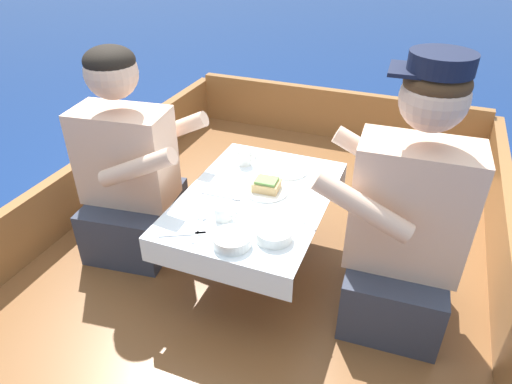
% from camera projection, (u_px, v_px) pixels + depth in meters
% --- Properties ---
extents(ground_plane, '(60.00, 60.00, 0.00)m').
position_uv_depth(ground_plane, '(258.00, 302.00, 2.22)').
color(ground_plane, navy).
extents(boat_deck, '(2.07, 3.00, 0.25)m').
position_uv_depth(boat_deck, '(258.00, 283.00, 2.15)').
color(boat_deck, brown).
rests_on(boat_deck, ground_plane).
extents(gunwale_port, '(0.06, 3.00, 0.29)m').
position_uv_depth(gunwale_port, '(74.00, 194.00, 2.32)').
color(gunwale_port, '#936033').
rests_on(gunwale_port, boat_deck).
extents(gunwale_starboard, '(0.06, 3.00, 0.29)m').
position_uv_depth(gunwale_starboard, '(510.00, 300.00, 1.70)').
color(gunwale_starboard, '#936033').
rests_on(gunwale_starboard, boat_deck).
extents(bow_coaming, '(1.95, 0.06, 0.34)m').
position_uv_depth(bow_coaming, '(335.00, 114.00, 3.15)').
color(bow_coaming, '#936033').
rests_on(bow_coaming, boat_deck).
extents(cockpit_table, '(0.58, 0.83, 0.38)m').
position_uv_depth(cockpit_table, '(256.00, 204.00, 1.89)').
color(cockpit_table, '#B2B2B7').
rests_on(cockpit_table, boat_deck).
extents(person_port, '(0.56, 0.50, 0.94)m').
position_uv_depth(person_port, '(130.00, 174.00, 2.02)').
color(person_port, '#333847').
rests_on(person_port, boat_deck).
extents(person_starboard, '(0.54, 0.46, 1.04)m').
position_uv_depth(person_starboard, '(405.00, 225.00, 1.63)').
color(person_starboard, '#333847').
rests_on(person_starboard, boat_deck).
extents(plate_sandwich, '(0.19, 0.19, 0.01)m').
position_uv_depth(plate_sandwich, '(267.00, 190.00, 1.89)').
color(plate_sandwich, silver).
rests_on(plate_sandwich, cockpit_table).
extents(plate_bread, '(0.17, 0.17, 0.01)m').
position_uv_depth(plate_bread, '(289.00, 170.00, 2.03)').
color(plate_bread, silver).
rests_on(plate_bread, cockpit_table).
extents(sandwich, '(0.11, 0.09, 0.05)m').
position_uv_depth(sandwich, '(267.00, 185.00, 1.88)').
color(sandwich, tan).
rests_on(sandwich, plate_sandwich).
extents(bowl_port_near, '(0.13, 0.13, 0.04)m').
position_uv_depth(bowl_port_near, '(274.00, 233.00, 1.61)').
color(bowl_port_near, silver).
rests_on(bowl_port_near, cockpit_table).
extents(bowl_starboard_near, '(0.14, 0.14, 0.04)m').
position_uv_depth(bowl_starboard_near, '(232.00, 239.00, 1.59)').
color(bowl_starboard_near, silver).
rests_on(bowl_starboard_near, cockpit_table).
extents(coffee_cup_port, '(0.10, 0.07, 0.05)m').
position_uv_depth(coffee_cup_port, '(223.00, 212.00, 1.72)').
color(coffee_cup_port, silver).
rests_on(coffee_cup_port, cockpit_table).
extents(coffee_cup_starboard, '(0.09, 0.06, 0.07)m').
position_uv_depth(coffee_cup_starboard, '(245.00, 157.00, 2.08)').
color(coffee_cup_starboard, silver).
rests_on(coffee_cup_starboard, cockpit_table).
extents(utensil_spoon_center, '(0.17, 0.02, 0.01)m').
position_uv_depth(utensil_spoon_center, '(227.00, 197.00, 1.85)').
color(utensil_spoon_center, silver).
rests_on(utensil_spoon_center, cockpit_table).
extents(utensil_fork_starboard, '(0.16, 0.10, 0.00)m').
position_uv_depth(utensil_fork_starboard, '(187.00, 234.00, 1.65)').
color(utensil_fork_starboard, silver).
rests_on(utensil_fork_starboard, cockpit_table).
extents(utensil_spoon_starboard, '(0.07, 0.17, 0.01)m').
position_uv_depth(utensil_spoon_starboard, '(200.00, 224.00, 1.69)').
color(utensil_spoon_starboard, silver).
rests_on(utensil_spoon_starboard, cockpit_table).
extents(utensil_spoon_port, '(0.15, 0.11, 0.01)m').
position_uv_depth(utensil_spoon_port, '(272.00, 222.00, 1.71)').
color(utensil_spoon_port, silver).
rests_on(utensil_spoon_port, cockpit_table).
extents(utensil_knife_port, '(0.09, 0.16, 0.00)m').
position_uv_depth(utensil_knife_port, '(230.00, 185.00, 1.93)').
color(utensil_knife_port, silver).
rests_on(utensil_knife_port, cockpit_table).
extents(utensil_knife_starboard, '(0.15, 0.11, 0.00)m').
position_uv_depth(utensil_knife_starboard, '(301.00, 219.00, 1.72)').
color(utensil_knife_starboard, silver).
rests_on(utensil_knife_starboard, cockpit_table).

